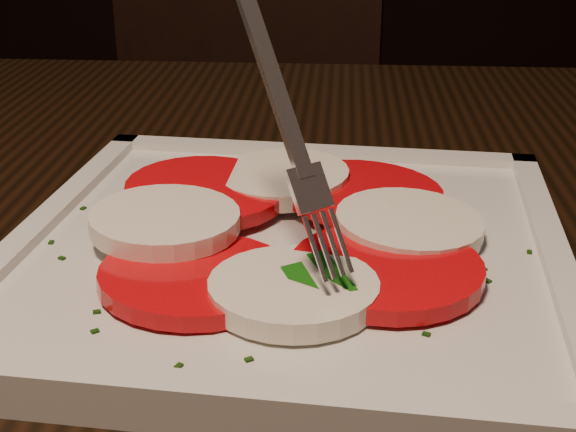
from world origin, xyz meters
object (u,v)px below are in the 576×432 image
object	(u,v)px
plate	(288,254)
fork	(263,90)
chair	(234,159)
table	(212,338)

from	to	relation	value
plate	fork	distance (m)	0.10
chair	plate	size ratio (longest dim) A/B	3.17
plate	fork	bearing A→B (deg)	-110.96
plate	fork	xyz separation A→B (m)	(-0.01, -0.03, 0.10)
fork	chair	bearing A→B (deg)	59.36
fork	plate	bearing A→B (deg)	32.48
chair	table	bearing A→B (deg)	-77.36
table	fork	world-z (taller)	fork
table	chair	bearing A→B (deg)	93.36
chair	fork	bearing A→B (deg)	-74.80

